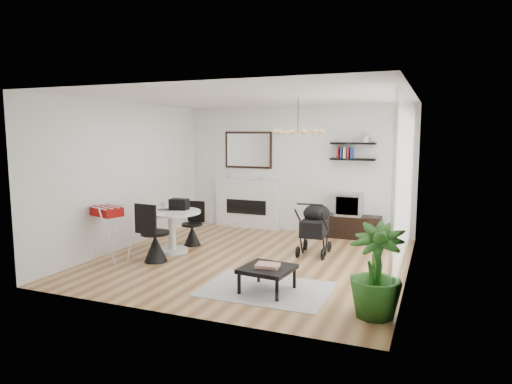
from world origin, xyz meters
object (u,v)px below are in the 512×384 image
at_px(tv_console, 350,227).
at_px(coffee_table, 267,270).
at_px(potted_plant, 376,271).
at_px(crt_tv, 349,204).
at_px(fireplace, 247,197).
at_px(dining_table, 172,225).
at_px(drying_rack, 110,231).
at_px(stroller, 315,230).

xyz_separation_m(tv_console, coffee_table, (-0.45, -3.63, 0.08)).
bearing_deg(potted_plant, crt_tv, 104.77).
relative_size(fireplace, crt_tv, 4.13).
distance_m(dining_table, potted_plant, 4.09).
distance_m(tv_console, drying_rack, 4.68).
bearing_deg(drying_rack, crt_tv, 62.95).
bearing_deg(crt_tv, drying_rack, -136.84).
bearing_deg(coffee_table, tv_console, 82.94).
relative_size(drying_rack, coffee_table, 1.32).
relative_size(fireplace, stroller, 2.20).
relative_size(stroller, potted_plant, 0.89).
bearing_deg(crt_tv, fireplace, 176.28).
bearing_deg(tv_console, stroller, -103.28).
distance_m(fireplace, drying_rack, 3.50).
xyz_separation_m(crt_tv, potted_plant, (1.04, -3.95, -0.13)).
xyz_separation_m(stroller, potted_plant, (1.36, -2.46, 0.13)).
distance_m(crt_tv, dining_table, 3.59).
bearing_deg(drying_rack, fireplace, 91.82).
relative_size(fireplace, drying_rack, 2.27).
height_order(dining_table, drying_rack, drying_rack).
height_order(drying_rack, potted_plant, potted_plant).
height_order(tv_console, dining_table, dining_table).
height_order(dining_table, coffee_table, dining_table).
distance_m(crt_tv, potted_plant, 4.08).
bearing_deg(fireplace, crt_tv, -3.72).
distance_m(tv_console, stroller, 1.55).
relative_size(tv_console, drying_rack, 1.28).
relative_size(tv_console, coffee_table, 1.70).
height_order(drying_rack, stroller, stroller).
height_order(tv_console, stroller, stroller).
distance_m(stroller, coffee_table, 2.14).
bearing_deg(stroller, coffee_table, -94.67).
bearing_deg(dining_table, crt_tv, 40.65).
distance_m(tv_console, potted_plant, 4.09).
bearing_deg(tv_console, coffee_table, -97.06).
distance_m(fireplace, dining_table, 2.53).
distance_m(coffee_table, potted_plant, 1.51).
bearing_deg(potted_plant, dining_table, 156.85).
height_order(fireplace, crt_tv, fireplace).
distance_m(fireplace, potted_plant, 5.29).
relative_size(tv_console, potted_plant, 1.10).
relative_size(fireplace, tv_console, 1.77).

